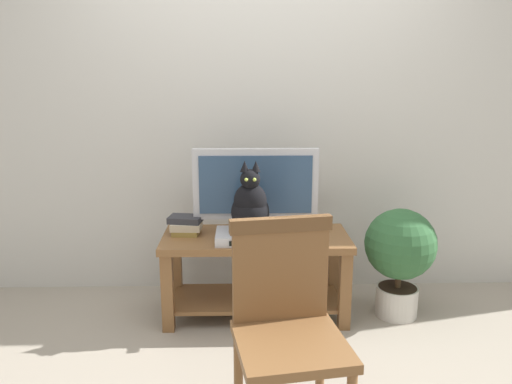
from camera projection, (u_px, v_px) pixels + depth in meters
name	position (u px, v px, depth m)	size (l,w,h in m)	color
ground_plane	(267.00, 361.00, 2.75)	(12.00, 12.00, 0.00)	gray
back_wall	(261.00, 91.00, 3.48)	(7.00, 0.12, 2.80)	beige
tv_stand	(256.00, 261.00, 3.21)	(1.16, 0.50, 0.53)	brown
tv	(256.00, 188.00, 3.17)	(0.78, 0.20, 0.54)	#B7B7BC
media_box	(250.00, 236.00, 3.07)	(0.42, 0.27, 0.06)	#BCBCC1
cat	(250.00, 206.00, 3.01)	(0.23, 0.30, 0.44)	black
wooden_chair	(286.00, 317.00, 2.08)	(0.50, 0.50, 0.94)	brown
book_stack	(186.00, 225.00, 3.20)	(0.22, 0.18, 0.11)	olive
potted_plant	(400.00, 252.00, 3.18)	(0.45, 0.45, 0.70)	beige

